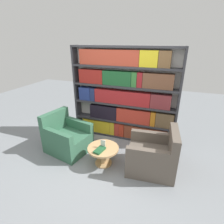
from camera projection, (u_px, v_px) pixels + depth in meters
ground_plane at (103, 169)px, 3.64m from camera, size 14.00×14.00×0.00m
bookshelf at (124, 96)px, 4.44m from camera, size 2.70×0.30×2.38m
armchair_left at (67, 138)px, 4.17m from camera, size 1.07×0.97×0.93m
armchair_right at (153, 156)px, 3.53m from camera, size 1.00×0.88×0.93m
coffee_table at (103, 152)px, 3.70m from camera, size 0.66×0.66×0.41m
table_sign at (103, 144)px, 3.63m from camera, size 0.10×0.06×0.18m
stray_book at (100, 150)px, 3.54m from camera, size 0.20×0.29×0.04m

